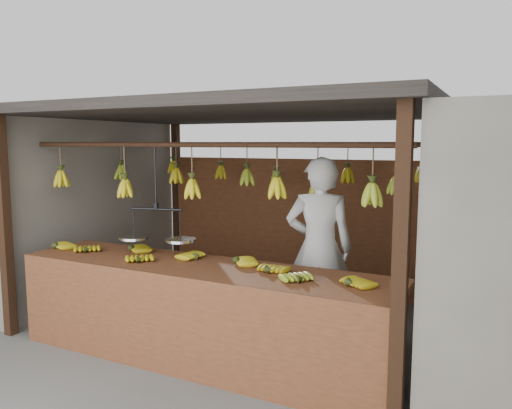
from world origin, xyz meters
The scene contains 8 objects.
ground centered at (0.00, 0.00, 0.00)m, with size 80.00×80.00×0.00m, color #5B5B57.
stall centered at (0.00, 0.33, 1.97)m, with size 4.30×3.30×2.40m.
neighbor_left centered at (-3.60, 0.00, 1.15)m, with size 3.00×3.00×2.30m, color slate.
counter centered at (0.13, -1.23, 0.71)m, with size 3.69×0.84×0.96m.
hanging_bananas centered at (-0.01, 0.00, 1.62)m, with size 3.65×2.21×0.39m.
balance_scale centered at (-0.43, -1.00, 1.12)m, with size 0.78×0.40×0.94m.
vendor centered at (0.92, -0.08, 0.94)m, with size 0.69×0.45×1.88m, color white.
bag_bundles centered at (1.94, 1.35, 1.01)m, with size 0.08×0.26×1.26m.
Camera 1 is at (2.61, -4.86, 2.02)m, focal length 35.00 mm.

